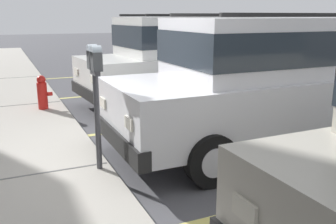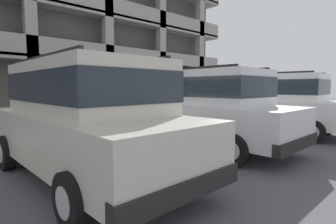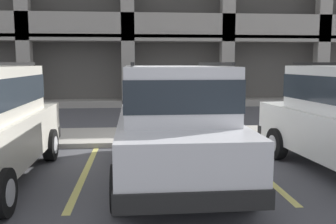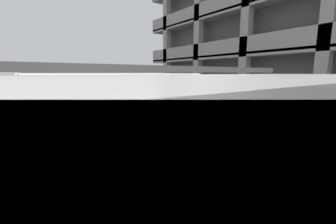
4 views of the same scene
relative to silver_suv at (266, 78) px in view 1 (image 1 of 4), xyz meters
The scene contains 7 objects.
ground_plane 2.55m from the silver_suv, 89.37° to the left, with size 80.00×80.00×0.10m.
sidewalk 3.72m from the silver_suv, 89.60° to the left, with size 40.00×2.20×0.12m.
parking_stall_lines 2.16m from the silver_suv, 28.12° to the left, with size 13.08×4.80×0.01m.
silver_suv is the anchor object (origin of this frame).
dark_hatchback 3.36m from the silver_suv, ahead, with size 2.29×4.92×2.03m.
parking_meter_near 2.64m from the silver_suv, 92.29° to the left, with size 0.35×0.12×1.55m.
fire_hydrant 4.57m from the silver_suv, 40.23° to the left, with size 0.30×0.30×0.70m.
Camera 1 is at (-4.53, 1.36, 2.00)m, focal length 40.00 mm.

